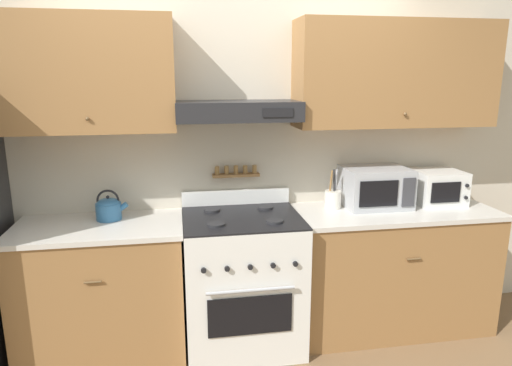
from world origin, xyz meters
TOP-DOWN VIEW (x-y plane):
  - ground_plane at (0.00, 0.00)m, footprint 16.00×16.00m
  - wall_back at (0.09, 0.58)m, footprint 5.20×0.46m
  - counter_left at (-0.93, 0.32)m, footprint 1.08×0.63m
  - counter_right at (1.12, 0.32)m, footprint 1.45×0.63m
  - stove_range at (-0.00, 0.28)m, footprint 0.79×0.70m
  - tea_kettle at (-0.87, 0.43)m, footprint 0.21×0.17m
  - microwave at (1.01, 0.44)m, footprint 0.46×0.41m
  - utensil_crock at (0.68, 0.43)m, footprint 0.12×0.12m
  - toaster_oven at (1.50, 0.42)m, footprint 0.35×0.33m

SIDE VIEW (x-z plane):
  - ground_plane at x=0.00m, z-range 0.00..0.00m
  - counter_right at x=1.12m, z-range 0.00..0.91m
  - counter_left at x=-0.93m, z-range 0.00..0.91m
  - stove_range at x=0.00m, z-range -0.05..0.99m
  - utensil_crock at x=0.68m, z-range 0.84..1.13m
  - tea_kettle at x=-0.87m, z-range 0.89..1.09m
  - toaster_oven at x=1.50m, z-range 0.91..1.16m
  - microwave at x=1.01m, z-range 0.91..1.20m
  - wall_back at x=0.09m, z-range 0.21..2.76m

